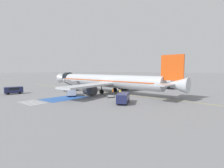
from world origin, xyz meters
TOP-DOWN VIEW (x-y plane):
  - ground_plane at (0.00, 0.00)m, footprint 600.00×600.00m
  - apron_leadline_yellow at (-0.07, 0.81)m, footprint 79.76×1.80m
  - apron_stand_patch_blue at (-0.07, -12.71)m, footprint 5.86×9.97m
  - apron_walkway_bar_0 at (-3.07, -20.01)m, footprint 0.44×3.60m
  - apron_walkway_bar_1 at (-1.87, -20.01)m, footprint 0.44×3.60m
  - apron_walkway_bar_2 at (-0.67, -20.01)m, footprint 0.44×3.60m
  - apron_walkway_bar_3 at (0.53, -20.01)m, footprint 0.44×3.60m
  - apron_walkway_bar_4 at (1.73, -20.01)m, footprint 0.44×3.60m
  - airliner at (0.61, 0.80)m, footprint 44.97×34.40m
  - boarding_stairs_forward at (-10.00, -3.30)m, footprint 2.30×5.27m
  - fuel_tanker at (8.66, 21.11)m, footprint 10.27×3.73m
  - service_van_0 at (13.80, -9.24)m, footprint 4.10×5.45m
  - service_van_1 at (-16.34, -17.25)m, footprint 3.08×4.75m
  - service_van_2 at (-1.95, -9.37)m, footprint 5.07×4.54m
  - baggage_cart at (7.18, -5.01)m, footprint 2.82×2.96m
  - ground_crew_0 at (-0.73, -4.44)m, footprint 0.46×0.28m
  - ground_crew_1 at (5.86, -2.59)m, footprint 0.48×0.37m
  - ground_crew_2 at (-4.51, -3.12)m, footprint 0.33×0.47m
  - ground_crew_3 at (8.52, -3.08)m, footprint 0.49×0.40m

SIDE VIEW (x-z plane):
  - ground_plane at x=0.00m, z-range 0.00..0.00m
  - apron_leadline_yellow at x=-0.07m, z-range 0.00..0.01m
  - apron_stand_patch_blue at x=-0.07m, z-range 0.00..0.01m
  - apron_walkway_bar_0 at x=-3.07m, z-range 0.00..0.01m
  - apron_walkway_bar_1 at x=-1.87m, z-range 0.00..0.01m
  - apron_walkway_bar_2 at x=-0.67m, z-range 0.00..0.01m
  - apron_walkway_bar_3 at x=0.53m, z-range 0.00..0.01m
  - apron_walkway_bar_4 at x=1.73m, z-range 0.00..0.01m
  - baggage_cart at x=7.18m, z-range -0.18..0.69m
  - boarding_stairs_forward at x=-10.00m, z-range -0.90..2.81m
  - ground_crew_2 at x=-4.51m, z-range 0.13..1.87m
  - ground_crew_3 at x=8.52m, z-range 0.14..1.92m
  - ground_crew_1 at x=5.86m, z-range 0.14..1.93m
  - ground_crew_0 at x=-0.73m, z-range 0.15..2.00m
  - service_van_1 at x=-16.34m, z-range 0.20..2.09m
  - service_van_0 at x=13.80m, z-range 0.21..2.15m
  - service_van_2 at x=-1.95m, z-range 0.21..2.33m
  - fuel_tanker at x=8.66m, z-range 0.03..3.70m
  - airliner at x=0.61m, z-range -1.62..8.05m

